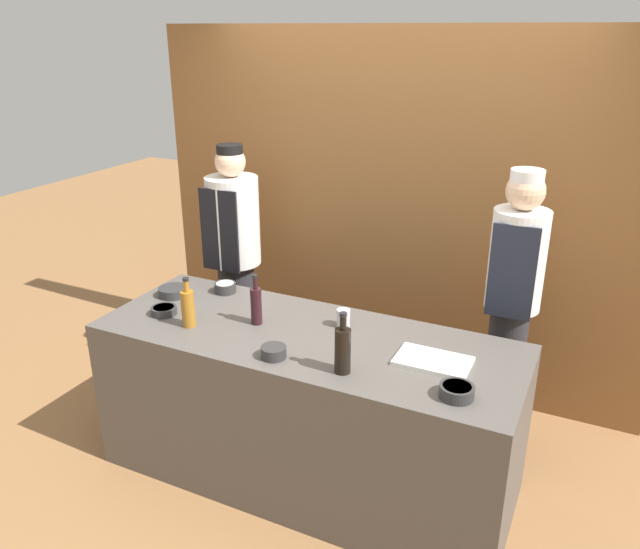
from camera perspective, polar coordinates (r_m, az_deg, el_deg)
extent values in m
plane|color=olive|center=(3.74, -1.16, -17.73)|extent=(14.00, 14.00, 0.00)
cube|color=brown|center=(4.26, 6.70, 5.52)|extent=(3.42, 0.18, 2.40)
cube|color=#514C47|center=(3.48, -1.22, -12.08)|extent=(2.24, 0.83, 0.89)
cylinder|color=#2D2D2D|center=(3.58, -14.08, -3.21)|extent=(0.14, 0.14, 0.04)
cylinder|color=yellow|center=(3.57, -14.10, -2.99)|extent=(0.12, 0.12, 0.01)
cylinder|color=#2D2D2D|center=(3.81, -13.31, -1.53)|extent=(0.17, 0.17, 0.05)
cylinder|color=green|center=(3.80, -13.33, -1.27)|extent=(0.14, 0.14, 0.02)
cylinder|color=#2D2D2D|center=(3.04, -4.26, -7.08)|extent=(0.12, 0.12, 0.06)
cylinder|color=red|center=(3.03, -4.27, -6.75)|extent=(0.10, 0.10, 0.02)
cylinder|color=#2D2D2D|center=(2.80, 12.39, -10.40)|extent=(0.15, 0.15, 0.06)
cylinder|color=#703384|center=(2.78, 12.42, -10.06)|extent=(0.12, 0.12, 0.02)
cylinder|color=#2D2D2D|center=(3.80, -8.66, -1.19)|extent=(0.13, 0.13, 0.06)
cylinder|color=silver|center=(3.79, -8.68, -0.90)|extent=(0.11, 0.11, 0.02)
cube|color=white|center=(3.04, 10.30, -7.79)|extent=(0.35, 0.22, 0.02)
cylinder|color=black|center=(2.88, 2.09, -7.00)|extent=(0.08, 0.08, 0.22)
cylinder|color=black|center=(2.81, 2.12, -4.46)|extent=(0.03, 0.03, 0.07)
cylinder|color=black|center=(2.79, 2.14, -3.68)|extent=(0.03, 0.03, 0.02)
cylinder|color=black|center=(3.35, -5.85, -2.90)|extent=(0.06, 0.06, 0.20)
cylinder|color=black|center=(3.30, -5.94, -0.81)|extent=(0.02, 0.02, 0.06)
cylinder|color=black|center=(3.28, -5.97, -0.17)|extent=(0.03, 0.03, 0.02)
cylinder|color=#9E661E|center=(3.38, -11.97, -3.09)|extent=(0.07, 0.07, 0.20)
cylinder|color=#9E661E|center=(3.33, -12.14, -1.05)|extent=(0.03, 0.03, 0.06)
cylinder|color=black|center=(3.32, -12.19, -0.43)|extent=(0.03, 0.03, 0.02)
cylinder|color=#B7B7BC|center=(3.32, 2.15, -4.00)|extent=(0.07, 0.07, 0.10)
cylinder|color=#28282D|center=(4.43, -7.44, -4.32)|extent=(0.25, 0.25, 0.89)
cylinder|color=silver|center=(4.16, -7.93, 4.88)|extent=(0.35, 0.35, 0.59)
cube|color=black|center=(4.04, -9.19, 3.94)|extent=(0.28, 0.02, 0.54)
sphere|color=beige|center=(4.07, -8.22, 10.17)|extent=(0.20, 0.20, 0.20)
cylinder|color=black|center=(4.06, -8.27, 11.20)|extent=(0.17, 0.17, 0.07)
cylinder|color=#28282D|center=(3.84, 16.32, -9.17)|extent=(0.22, 0.22, 0.92)
cylinder|color=white|center=(3.53, 17.57, 1.25)|extent=(0.30, 0.30, 0.56)
cube|color=#232838|center=(3.41, 17.14, 0.15)|extent=(0.24, 0.02, 0.52)
sphere|color=beige|center=(3.43, 18.29, 7.26)|extent=(0.20, 0.20, 0.20)
cylinder|color=white|center=(3.41, 18.44, 8.51)|extent=(0.17, 0.17, 0.07)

